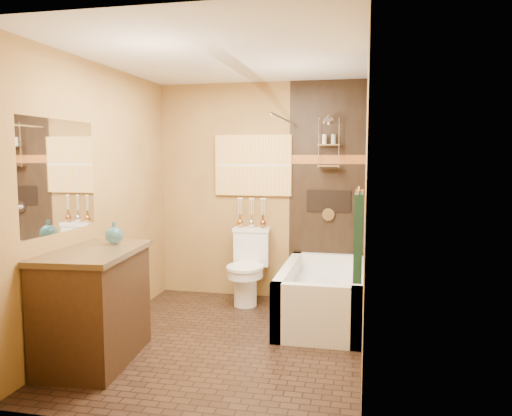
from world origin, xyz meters
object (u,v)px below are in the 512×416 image
(sunset_painting, at_px, (253,165))
(bathtub, at_px, (322,299))
(toilet, at_px, (248,266))
(vanity, at_px, (94,305))

(sunset_painting, xyz_separation_m, bathtub, (0.88, -0.73, -1.33))
(bathtub, height_order, toilet, toilet)
(toilet, xyz_separation_m, vanity, (-0.85, -1.83, 0.04))
(sunset_painting, relative_size, toilet, 1.08)
(sunset_painting, height_order, vanity, sunset_painting)
(sunset_painting, xyz_separation_m, toilet, (0.00, -0.27, -1.13))
(bathtub, bearing_deg, vanity, -141.32)
(sunset_painting, relative_size, vanity, 0.83)
(vanity, bearing_deg, sunset_painting, 62.90)
(toilet, relative_size, vanity, 0.76)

